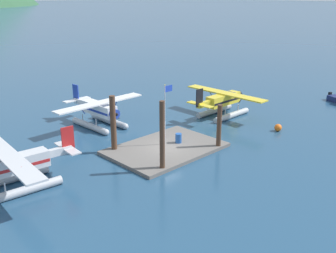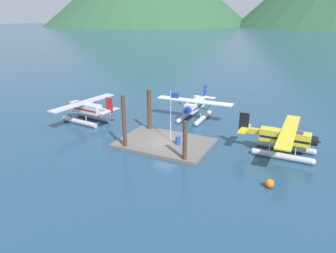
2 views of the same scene
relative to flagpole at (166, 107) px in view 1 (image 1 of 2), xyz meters
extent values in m
plane|color=navy|center=(-0.59, -0.54, -3.81)|extent=(1200.00, 1200.00, 0.00)
cube|color=#66605B|center=(-0.59, -0.54, -3.66)|extent=(10.01, 6.95, 0.30)
cylinder|color=#4C3323|center=(-3.77, -3.50, -0.92)|extent=(0.41, 0.41, 5.78)
cylinder|color=#4C3323|center=(3.12, -3.62, -1.74)|extent=(0.42, 0.42, 4.14)
cylinder|color=#4C3323|center=(-4.13, 2.35, -1.23)|extent=(0.50, 0.50, 5.16)
cylinder|color=silver|center=(-0.13, 0.00, -0.76)|extent=(0.08, 0.08, 5.50)
cube|color=#1E3DB2|center=(0.32, 0.00, 1.64)|extent=(0.90, 0.03, 0.56)
sphere|color=gold|center=(-0.13, 0.00, 2.04)|extent=(0.10, 0.10, 0.10)
cylinder|color=#1E4C99|center=(1.04, -0.58, -3.07)|extent=(0.58, 0.58, 0.88)
torus|color=#1E4C99|center=(1.04, -0.58, -3.07)|extent=(0.62, 0.62, 0.04)
sphere|color=orange|center=(11.24, -4.87, -3.44)|extent=(0.75, 0.75, 0.75)
cylinder|color=#B7BABF|center=(-13.46, 0.42, -3.49)|extent=(5.64, 1.15, 0.64)
cylinder|color=#B7BABF|center=(-13.23, 2.91, -3.49)|extent=(5.64, 1.15, 0.64)
cylinder|color=#B7BABF|center=(-14.65, 0.53, -2.82)|extent=(0.10, 0.10, 0.70)
cylinder|color=#B7BABF|center=(-12.26, 0.31, -2.82)|extent=(0.10, 0.10, 0.70)
cylinder|color=#B7BABF|center=(-12.04, 2.80, -2.82)|extent=(0.10, 0.10, 0.70)
cube|color=silver|center=(-13.35, 1.66, -1.87)|extent=(4.89, 1.67, 1.20)
cube|color=#B21E1E|center=(-13.35, 1.66, -1.97)|extent=(4.80, 1.68, 0.24)
cube|color=silver|center=(-13.64, 1.69, -1.20)|extent=(2.34, 10.48, 0.14)
cylinder|color=#B21E1E|center=(-13.85, -0.50, -1.54)|extent=(0.14, 0.63, 0.84)
cylinder|color=#B21E1E|center=(-13.44, 3.88, -1.54)|extent=(0.14, 0.63, 0.84)
cube|color=silver|center=(-10.11, 1.37, -1.77)|extent=(2.23, 0.64, 0.56)
cube|color=#B21E1E|center=(-9.21, 1.29, -0.92)|extent=(1.01, 0.21, 1.90)
cube|color=silver|center=(-9.31, 1.30, -1.67)|extent=(1.09, 3.26, 0.10)
cylinder|color=#B7BABF|center=(11.38, 3.65, -3.49)|extent=(5.60, 0.66, 0.64)
sphere|color=#B7BABF|center=(14.18, 3.66, -3.49)|extent=(0.64, 0.64, 0.64)
cylinder|color=#B7BABF|center=(11.39, 1.15, -3.49)|extent=(5.60, 0.66, 0.64)
sphere|color=#B7BABF|center=(14.19, 1.16, -3.49)|extent=(0.64, 0.64, 0.64)
cylinder|color=#B7BABF|center=(12.58, 3.66, -2.82)|extent=(0.10, 0.10, 0.70)
cylinder|color=#B7BABF|center=(10.18, 3.65, -2.82)|extent=(0.10, 0.10, 0.70)
cylinder|color=#B7BABF|center=(12.59, 1.16, -2.82)|extent=(0.10, 0.10, 0.70)
cylinder|color=#B7BABF|center=(10.19, 1.15, -2.82)|extent=(0.10, 0.10, 0.70)
cube|color=yellow|center=(11.39, 2.40, -1.87)|extent=(4.80, 1.26, 1.20)
cube|color=black|center=(11.39, 2.40, -1.97)|extent=(4.71, 1.28, 0.24)
cube|color=#283347|center=(12.47, 2.41, -1.54)|extent=(1.10, 1.06, 0.56)
cube|color=yellow|center=(11.69, 2.40, -1.20)|extent=(1.44, 10.41, 0.14)
cylinder|color=black|center=(11.68, 4.60, -1.54)|extent=(0.08, 0.62, 0.84)
cylinder|color=black|center=(11.69, 0.20, -1.54)|extent=(0.08, 0.62, 0.84)
cylinder|color=black|center=(14.09, 2.41, -1.87)|extent=(0.60, 0.96, 0.96)
cone|color=black|center=(14.54, 2.42, -1.87)|extent=(0.35, 0.36, 0.36)
cube|color=yellow|center=(8.14, 2.39, -1.77)|extent=(2.20, 0.45, 0.56)
cube|color=black|center=(7.24, 2.39, -0.92)|extent=(1.00, 0.12, 1.90)
cube|color=yellow|center=(7.34, 2.39, -1.67)|extent=(0.81, 3.20, 0.10)
cylinder|color=#B7BABF|center=(0.29, 9.25, -3.49)|extent=(0.78, 5.61, 0.64)
sphere|color=#B7BABF|center=(0.36, 6.45, -3.49)|extent=(0.64, 0.64, 0.64)
cylinder|color=#B7BABF|center=(-2.21, 9.19, -3.49)|extent=(0.78, 5.61, 0.64)
sphere|color=#B7BABF|center=(-2.14, 6.39, -3.49)|extent=(0.64, 0.64, 0.64)
cylinder|color=#B7BABF|center=(0.32, 8.05, -2.82)|extent=(0.10, 0.10, 0.70)
cylinder|color=#B7BABF|center=(0.26, 10.45, -2.82)|extent=(0.10, 0.10, 0.70)
cylinder|color=#B7BABF|center=(-2.18, 7.99, -2.82)|extent=(0.10, 0.10, 0.70)
cylinder|color=#B7BABF|center=(-2.24, 10.39, -2.82)|extent=(0.10, 0.10, 0.70)
cube|color=white|center=(-0.96, 9.22, -1.87)|extent=(1.36, 4.83, 1.20)
cube|color=#1E389E|center=(-0.96, 9.22, -1.97)|extent=(1.38, 4.73, 0.24)
cube|color=#283347|center=(-0.93, 8.14, -1.54)|extent=(1.08, 1.13, 0.56)
cube|color=white|center=(-0.95, 8.92, -1.20)|extent=(10.43, 1.67, 0.14)
cylinder|color=#1E389E|center=(1.25, 8.98, -1.54)|extent=(0.62, 0.10, 0.84)
cylinder|color=#1E389E|center=(-3.15, 8.86, -1.54)|extent=(0.62, 0.10, 0.84)
cylinder|color=#1E389E|center=(-0.89, 6.52, -1.87)|extent=(0.98, 0.62, 0.96)
cone|color=black|center=(-0.88, 6.07, -1.87)|extent=(0.37, 0.36, 0.36)
cube|color=white|center=(-1.04, 12.47, -1.77)|extent=(0.50, 2.21, 0.56)
cube|color=#1E389E|center=(-1.06, 13.37, -0.92)|extent=(0.15, 1.00, 1.90)
cube|color=white|center=(-1.06, 13.27, -1.67)|extent=(3.22, 0.88, 0.10)
cube|color=black|center=(27.28, -2.95, -3.21)|extent=(0.45, 0.42, 0.80)
camera|label=1|loc=(-23.36, -24.32, 9.73)|focal=42.11mm
camera|label=2|loc=(13.59, -28.26, 9.35)|focal=32.80mm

